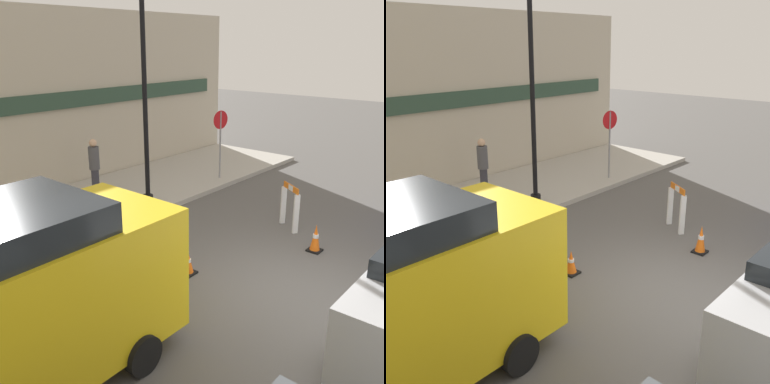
# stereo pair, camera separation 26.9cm
# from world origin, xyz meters

# --- Properties ---
(ground_plane) EXTENTS (60.00, 60.00, 0.00)m
(ground_plane) POSITION_xyz_m (0.00, 0.00, 0.00)
(ground_plane) COLOR #565451
(sidewalk_slab) EXTENTS (18.00, 3.84, 0.14)m
(sidewalk_slab) POSITION_xyz_m (0.00, 6.42, 0.07)
(sidewalk_slab) COLOR #ADA89E
(sidewalk_slab) RESTS_ON ground_plane
(storefront_facade) EXTENTS (18.00, 0.22, 5.50)m
(storefront_facade) POSITION_xyz_m (0.00, 8.41, 2.75)
(storefront_facade) COLOR #BCB29E
(storefront_facade) RESTS_ON ground_plane
(streetlamp_post) EXTENTS (0.44, 0.44, 6.05)m
(streetlamp_post) POSITION_xyz_m (1.46, 5.10, 3.98)
(streetlamp_post) COLOR black
(streetlamp_post) RESTS_ON sidewalk_slab
(stop_sign) EXTENTS (0.59, 0.13, 2.25)m
(stop_sign) POSITION_xyz_m (4.78, 5.06, 1.65)
(stop_sign) COLOR gray
(stop_sign) RESTS_ON sidewalk_slab
(barricade_0) EXTENTS (0.69, 0.66, 1.02)m
(barricade_0) POSITION_xyz_m (-0.48, 4.07, 0.55)
(barricade_0) COLOR white
(barricade_0) RESTS_ON ground_plane
(barricade_1) EXTENTS (0.52, 0.68, 1.15)m
(barricade_1) POSITION_xyz_m (2.72, 1.32, 0.60)
(barricade_1) COLOR white
(barricade_1) RESTS_ON ground_plane
(traffic_cone_0) EXTENTS (0.30, 0.30, 0.59)m
(traffic_cone_0) POSITION_xyz_m (-0.62, 2.29, 0.28)
(traffic_cone_0) COLOR black
(traffic_cone_0) RESTS_ON ground_plane
(traffic_cone_1) EXTENTS (0.30, 0.30, 0.64)m
(traffic_cone_1) POSITION_xyz_m (1.91, 0.22, 0.31)
(traffic_cone_1) COLOR black
(traffic_cone_1) RESTS_ON ground_plane
(traffic_cone_2) EXTENTS (0.30, 0.30, 0.51)m
(traffic_cone_2) POSITION_xyz_m (-0.72, 1.73, 0.24)
(traffic_cone_2) COLOR black
(traffic_cone_2) RESTS_ON ground_plane
(person_worker) EXTENTS (0.40, 0.40, 1.67)m
(person_worker) POSITION_xyz_m (-1.77, 2.77, 0.89)
(person_worker) COLOR #33333D
(person_worker) RESTS_ON ground_plane
(person_pedestrian) EXTENTS (0.41, 0.41, 1.70)m
(person_pedestrian) POSITION_xyz_m (0.94, 6.77, 1.07)
(person_pedestrian) COLOR #33333D
(person_pedestrian) RESTS_ON sidewalk_slab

